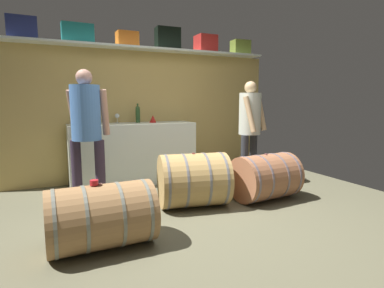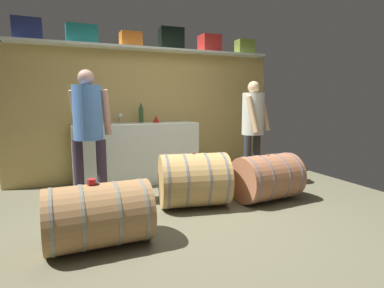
{
  "view_description": "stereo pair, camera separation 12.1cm",
  "coord_description": "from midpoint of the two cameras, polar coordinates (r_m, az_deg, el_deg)",
  "views": [
    {
      "loc": [
        -1.41,
        -2.84,
        1.28
      ],
      "look_at": [
        0.03,
        0.38,
        0.79
      ],
      "focal_mm": 28.9,
      "sensor_mm": 36.0,
      "label": 1
    },
    {
      "loc": [
        -1.3,
        -2.89,
        1.28
      ],
      "look_at": [
        0.03,
        0.38,
        0.79
      ],
      "focal_mm": 28.9,
      "sensor_mm": 36.0,
      "label": 2
    }
  ],
  "objects": [
    {
      "name": "ground_plane",
      "position": [
        3.89,
        -2.37,
        -11.44
      ],
      "size": [
        5.64,
        7.59,
        0.02
      ],
      "primitive_type": "cube",
      "color": "#605D46"
    },
    {
      "name": "back_wall_panel",
      "position": [
        5.24,
        -9.16,
        5.18
      ],
      "size": [
        4.44,
        0.1,
        2.07
      ],
      "primitive_type": "cube",
      "color": "tan",
      "rests_on": "ground"
    },
    {
      "name": "high_shelf_board",
      "position": [
        5.15,
        -8.98,
        16.88
      ],
      "size": [
        4.09,
        0.4,
        0.03
      ],
      "primitive_type": "cube",
      "color": "silver",
      "rests_on": "back_wall_panel"
    },
    {
      "name": "toolcase_navy",
      "position": [
        5.01,
        -29.5,
        18.13
      ],
      "size": [
        0.38,
        0.24,
        0.3
      ],
      "primitive_type": "cube",
      "rotation": [
        0.0,
        0.0,
        0.03
      ],
      "color": "navy",
      "rests_on": "high_shelf_board"
    },
    {
      "name": "toolcase_teal",
      "position": [
        5.01,
        -21.03,
        18.49
      ],
      "size": [
        0.44,
        0.22,
        0.27
      ],
      "primitive_type": "cube",
      "rotation": [
        0.0,
        0.0,
        0.04
      ],
      "color": "#1A7876",
      "rests_on": "high_shelf_board"
    },
    {
      "name": "toolcase_orange",
      "position": [
        5.1,
        -12.58,
        18.33
      ],
      "size": [
        0.33,
        0.24,
        0.22
      ],
      "primitive_type": "cube",
      "rotation": [
        0.0,
        0.0,
        0.04
      ],
      "color": "orange",
      "rests_on": "high_shelf_board"
    },
    {
      "name": "toolcase_black",
      "position": [
        5.29,
        -5.2,
        18.78
      ],
      "size": [
        0.39,
        0.23,
        0.34
      ],
      "primitive_type": "cube",
      "rotation": [
        0.0,
        0.0,
        -0.03
      ],
      "color": "black",
      "rests_on": "high_shelf_board"
    },
    {
      "name": "toolcase_red",
      "position": [
        5.54,
        1.87,
        17.97
      ],
      "size": [
        0.33,
        0.3,
        0.28
      ],
      "primitive_type": "cube",
      "rotation": [
        0.0,
        0.0,
        0.02
      ],
      "color": "red",
      "rests_on": "high_shelf_board"
    },
    {
      "name": "toolcase_olive",
      "position": [
        5.87,
        8.31,
        17.18
      ],
      "size": [
        0.33,
        0.25,
        0.25
      ],
      "primitive_type": "cube",
      "rotation": [
        0.0,
        0.0,
        -0.07
      ],
      "color": "olive",
      "rests_on": "high_shelf_board"
    },
    {
      "name": "work_cabinet",
      "position": [
        4.91,
        -11.42,
        -1.7
      ],
      "size": [
        1.9,
        0.53,
        0.94
      ],
      "primitive_type": "cube",
      "color": "white",
      "rests_on": "ground"
    },
    {
      "name": "wine_bottle_green",
      "position": [
        4.98,
        -10.66,
        5.49
      ],
      "size": [
        0.07,
        0.07,
        0.3
      ],
      "color": "#305229",
      "rests_on": "work_cabinet"
    },
    {
      "name": "wine_glass",
      "position": [
        5.0,
        -14.33,
        5.0
      ],
      "size": [
        0.07,
        0.07,
        0.15
      ],
      "color": "white",
      "rests_on": "work_cabinet"
    },
    {
      "name": "red_funnel",
      "position": [
        4.96,
        -7.92,
        4.61
      ],
      "size": [
        0.11,
        0.11,
        0.11
      ],
      "primitive_type": "cone",
      "color": "red",
      "rests_on": "work_cabinet"
    },
    {
      "name": "wine_barrel_near",
      "position": [
        2.89,
        -17.53,
        -12.62
      ],
      "size": [
        0.91,
        0.59,
        0.58
      ],
      "rotation": [
        0.0,
        0.0,
        0.03
      ],
      "color": "#9C7046",
      "rests_on": "ground"
    },
    {
      "name": "wine_barrel_far",
      "position": [
        4.14,
        12.55,
        -5.96
      ],
      "size": [
        0.85,
        0.66,
        0.61
      ],
      "rotation": [
        0.0,
        0.0,
        0.09
      ],
      "color": "#A26745",
      "rests_on": "ground"
    },
    {
      "name": "wine_barrel_flank",
      "position": [
        3.78,
        -0.66,
        -6.65
      ],
      "size": [
        0.92,
        0.78,
        0.66
      ],
      "rotation": [
        0.0,
        0.0,
        -0.18
      ],
      "color": "tan",
      "rests_on": "ground"
    },
    {
      "name": "tasting_cup",
      "position": [
        2.79,
        -18.82,
        -6.76
      ],
      "size": [
        0.07,
        0.07,
        0.04
      ],
      "primitive_type": "cylinder",
      "color": "red",
      "rests_on": "wine_barrel_near"
    },
    {
      "name": "winemaker_pouring",
      "position": [
        4.84,
        9.97,
        4.14
      ],
      "size": [
        0.51,
        0.46,
        1.58
      ],
      "rotation": [
        0.0,
        0.0,
        -2.66
      ],
      "color": "#2A2D33",
      "rests_on": "ground"
    },
    {
      "name": "visitor_tasting",
      "position": [
        3.99,
        -19.74,
        3.69
      ],
      "size": [
        0.52,
        0.47,
        1.66
      ],
      "rotation": [
        0.0,
        0.0,
        -0.46
      ],
      "color": "#34283A",
      "rests_on": "ground"
    }
  ]
}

